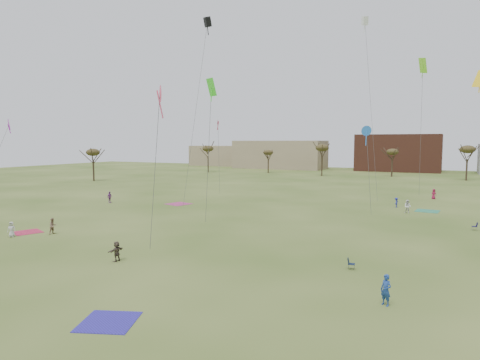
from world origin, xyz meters
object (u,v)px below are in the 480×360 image
at_px(flyer_near_left, 11,229).
at_px(flyer_near_right, 386,290).
at_px(camp_chair_right, 475,228).
at_px(camp_chair_center, 351,266).

height_order(flyer_near_left, flyer_near_right, flyer_near_right).
xyz_separation_m(flyer_near_right, camp_chair_right, (5.81, 26.34, -0.67)).
height_order(camp_chair_center, camp_chair_right, same).
xyz_separation_m(camp_chair_center, camp_chair_right, (9.07, 20.17, 0.00)).
bearing_deg(camp_chair_center, flyer_near_right, -160.10).
relative_size(flyer_near_right, camp_chair_right, 2.13).
bearing_deg(flyer_near_right, flyer_near_left, -153.92).
distance_m(flyer_near_left, camp_chair_right, 48.59).
bearing_deg(flyer_near_right, camp_chair_right, 106.68).
xyz_separation_m(flyer_near_left, flyer_near_right, (36.20, -1.91, 0.15)).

